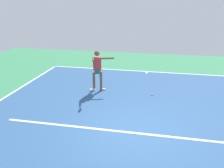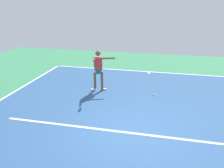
% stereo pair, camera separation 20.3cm
% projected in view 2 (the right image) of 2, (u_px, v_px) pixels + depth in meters
% --- Properties ---
extents(ground_plane, '(22.28, 22.28, 0.00)m').
position_uv_depth(ground_plane, '(131.00, 131.00, 7.29)').
color(ground_plane, '#388456').
extents(court_surface, '(10.95, 12.93, 0.00)m').
position_uv_depth(court_surface, '(131.00, 131.00, 7.28)').
color(court_surface, '#2D5484').
rests_on(court_surface, ground_plane).
extents(court_line_baseline_near, '(10.95, 0.10, 0.01)m').
position_uv_depth(court_line_baseline_near, '(149.00, 72.00, 13.17)').
color(court_line_baseline_near, white).
rests_on(court_line_baseline_near, ground_plane).
extents(court_line_service, '(8.21, 0.10, 0.01)m').
position_uv_depth(court_line_service, '(130.00, 133.00, 7.16)').
color(court_line_service, white).
rests_on(court_line_service, ground_plane).
extents(court_line_centre_mark, '(0.10, 0.30, 0.01)m').
position_uv_depth(court_line_centre_mark, '(149.00, 73.00, 12.99)').
color(court_line_centre_mark, white).
rests_on(court_line_centre_mark, ground_plane).
extents(tennis_player, '(1.03, 1.31, 1.77)m').
position_uv_depth(tennis_player, '(98.00, 68.00, 10.14)').
color(tennis_player, brown).
rests_on(tennis_player, ground_plane).
extents(tennis_ball_centre_court, '(0.07, 0.07, 0.07)m').
position_uv_depth(tennis_ball_centre_court, '(153.00, 95.00, 9.90)').
color(tennis_ball_centre_court, '#CCE033').
rests_on(tennis_ball_centre_court, ground_plane).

